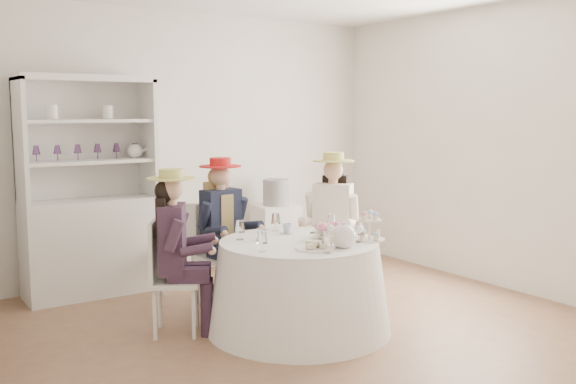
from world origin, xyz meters
TOP-DOWN VIEW (x-y plane):
  - ground at (0.00, 0.00)m, footprint 4.50×4.50m
  - wall_back at (0.00, 2.00)m, footprint 4.50×0.00m
  - wall_front at (0.00, -2.00)m, footprint 4.50×0.00m
  - wall_right at (2.25, 0.00)m, footprint 0.00×4.50m
  - tea_table at (-0.08, -0.16)m, footprint 1.43×1.43m
  - hutch at (-1.10, 1.73)m, footprint 1.24×0.58m
  - side_table at (0.88, 1.64)m, footprint 0.50×0.50m
  - hatbox at (0.88, 1.64)m, footprint 0.35×0.35m
  - guest_left at (-0.90, 0.29)m, footprint 0.54×0.50m
  - guest_mid at (-0.24, 0.76)m, footprint 0.48×0.50m
  - guest_right at (0.68, 0.39)m, footprint 0.57×0.55m
  - spare_chair at (-0.44, 1.28)m, footprint 0.47×0.47m
  - teacup_a at (-0.29, 0.02)m, footprint 0.11×0.11m
  - teacup_b at (0.01, 0.13)m, footprint 0.10×0.10m
  - teacup_c at (0.21, -0.08)m, footprint 0.10×0.10m
  - flower_bowl at (0.15, -0.22)m, footprint 0.28×0.28m
  - flower_arrangement at (0.15, -0.22)m, footprint 0.19×0.18m
  - table_teapot at (0.06, -0.54)m, footprint 0.26×0.19m
  - sandwich_plate at (-0.15, -0.47)m, footprint 0.29×0.29m
  - cupcake_stand at (0.39, -0.44)m, footprint 0.24×0.24m
  - stemware_set at (-0.08, -0.16)m, footprint 0.94×0.98m

SIDE VIEW (x-z plane):
  - ground at x=0.00m, z-range 0.00..0.00m
  - side_table at x=0.88m, z-range 0.00..0.68m
  - tea_table at x=-0.08m, z-range 0.00..0.70m
  - spare_chair at x=-0.44m, z-range 0.03..0.90m
  - guest_left at x=-0.90m, z-range 0.08..1.35m
  - hutch at x=-1.10m, z-range -0.29..1.72m
  - sandwich_plate at x=-0.15m, z-range 0.69..0.75m
  - flower_bowl at x=0.15m, z-range 0.70..0.76m
  - guest_mid at x=-0.24m, z-range 0.09..1.38m
  - teacup_c at x=0.21m, z-range 0.70..0.77m
  - teacup_a at x=-0.29m, z-range 0.70..0.77m
  - teacup_b at x=0.01m, z-range 0.70..0.78m
  - guest_right at x=0.68m, z-range 0.08..1.41m
  - stemware_set at x=-0.08m, z-range 0.70..0.85m
  - cupcake_stand at x=0.39m, z-range 0.67..0.90m
  - table_teapot at x=0.06m, z-range 0.69..0.88m
  - flower_arrangement at x=0.15m, z-range 0.76..0.83m
  - hatbox at x=0.88m, z-range 0.68..0.96m
  - wall_back at x=0.00m, z-range -0.90..3.60m
  - wall_front at x=0.00m, z-range -0.90..3.60m
  - wall_right at x=2.25m, z-range -0.90..3.60m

